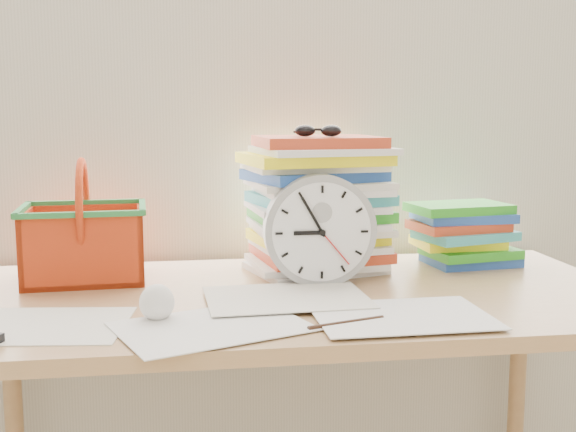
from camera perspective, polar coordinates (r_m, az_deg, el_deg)
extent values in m
cube|color=silver|center=(1.87, -1.26, 15.29)|extent=(4.00, 0.04, 2.70)
cube|color=silver|center=(1.85, -1.18, 13.82)|extent=(2.40, 0.01, 2.50)
cube|color=#AC8050|center=(1.51, 0.70, -6.56)|extent=(1.40, 0.70, 0.03)
cylinder|color=#AC8050|center=(1.95, -20.80, -15.28)|extent=(0.04, 0.04, 0.72)
cylinder|color=#AC8050|center=(2.10, 17.62, -13.40)|extent=(0.04, 0.04, 0.72)
cylinder|color=#9E9E9E|center=(1.54, 2.51, -1.13)|extent=(0.24, 0.05, 0.24)
sphere|color=white|center=(1.33, -10.34, -6.71)|extent=(0.07, 0.07, 0.07)
cylinder|color=black|center=(1.28, 4.64, -8.44)|extent=(0.15, 0.06, 0.01)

